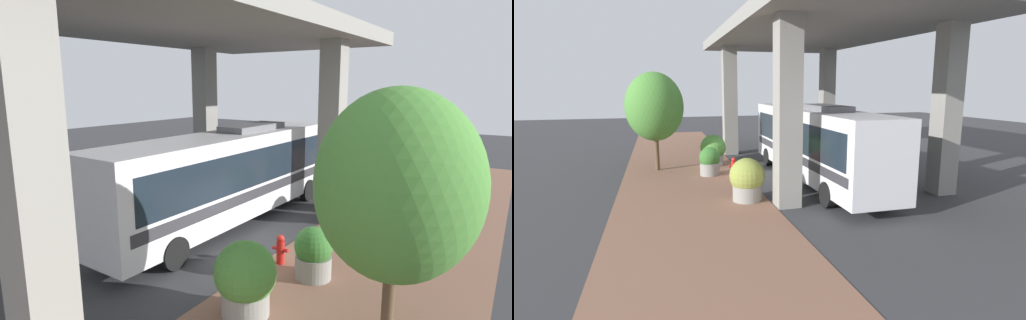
% 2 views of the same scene
% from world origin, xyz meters
% --- Properties ---
extents(ground_plane, '(80.00, 80.00, 0.00)m').
position_xyz_m(ground_plane, '(0.00, 0.00, 0.00)').
color(ground_plane, '#38383A').
rests_on(ground_plane, ground).
extents(sidewalk_strip, '(6.00, 40.00, 0.02)m').
position_xyz_m(sidewalk_strip, '(-3.00, 0.00, 0.01)').
color(sidewalk_strip, '#845B47').
rests_on(sidewalk_strip, ground).
extents(overpass, '(9.40, 20.39, 7.72)m').
position_xyz_m(overpass, '(4.00, 0.00, 6.77)').
color(overpass, gray).
rests_on(overpass, ground).
extents(bus, '(2.54, 12.63, 3.74)m').
position_xyz_m(bus, '(3.02, -2.72, 2.03)').
color(bus, silver).
rests_on(bus, ground).
extents(fire_hydrant, '(0.51, 0.25, 0.92)m').
position_xyz_m(fire_hydrant, '(-0.50, -0.31, 0.46)').
color(fire_hydrant, red).
rests_on(fire_hydrant, ground).
extents(planter_front, '(1.07, 1.07, 1.48)m').
position_xyz_m(planter_front, '(-1.69, -0.07, 0.73)').
color(planter_front, gray).
rests_on(planter_front, ground).
extents(planter_middle, '(1.43, 1.43, 1.75)m').
position_xyz_m(planter_middle, '(-0.83, -5.12, 0.87)').
color(planter_middle, gray).
rests_on(planter_middle, ground).
extents(planter_back, '(1.47, 1.47, 1.80)m').
position_xyz_m(planter_back, '(-1.17, 2.46, 0.90)').
color(planter_back, gray).
rests_on(planter_back, ground).
extents(street_tree_near, '(3.06, 3.06, 5.32)m').
position_xyz_m(street_tree_near, '(-4.31, 2.00, 3.47)').
color(street_tree_near, brown).
rests_on(street_tree_near, ground).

